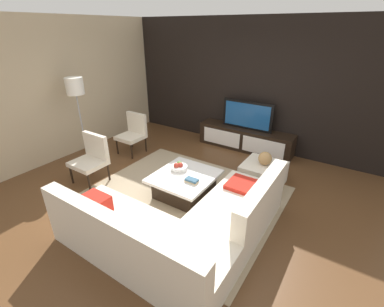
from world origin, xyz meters
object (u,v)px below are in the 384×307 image
at_px(sectional_couch, 181,227).
at_px(decorative_ball, 265,158).
at_px(floor_lamp, 75,91).
at_px(fruit_bowl, 179,167).
at_px(media_console, 245,139).
at_px(television, 247,115).
at_px(book_stack, 192,180).
at_px(accent_chair_near, 92,156).
at_px(coffee_table, 185,184).
at_px(ottoman, 263,174).
at_px(accent_chair_far, 133,131).

relative_size(sectional_couch, decorative_ball, 10.03).
xyz_separation_m(floor_lamp, fruit_bowl, (2.33, 0.14, -1.02)).
distance_m(media_console, floor_lamp, 3.70).
relative_size(television, decorative_ball, 4.90).
distance_m(decorative_ball, book_stack, 1.39).
distance_m(media_console, accent_chair_near, 3.32).
height_order(coffee_table, decorative_ball, decorative_ball).
distance_m(media_console, coffee_table, 2.30).
xyz_separation_m(television, floor_lamp, (-2.61, -2.33, 0.64)).
relative_size(media_console, floor_lamp, 1.26).
distance_m(floor_lamp, fruit_bowl, 2.55).
bearing_deg(accent_chair_near, ottoman, 23.28).
height_order(media_console, book_stack, media_console).
bearing_deg(floor_lamp, decorative_ball, 17.14).
bearing_deg(coffee_table, fruit_bowl, 151.46).
bearing_deg(media_console, sectional_couch, -81.19).
height_order(television, coffee_table, television).
bearing_deg(accent_chair_far, sectional_couch, -35.25).
relative_size(fruit_bowl, decorative_ball, 1.19).
relative_size(ottoman, decorative_ball, 2.99).
bearing_deg(fruit_bowl, media_console, 82.69).
height_order(sectional_couch, floor_lamp, floor_lamp).
bearing_deg(television, fruit_bowl, -97.31).
distance_m(media_console, fruit_bowl, 2.22).
height_order(media_console, decorative_ball, decorative_ball).
relative_size(media_console, decorative_ball, 9.22).
distance_m(sectional_couch, accent_chair_near, 2.33).
bearing_deg(television, sectional_couch, -81.19).
height_order(ottoman, book_stack, book_stack).
distance_m(coffee_table, decorative_ball, 1.46).
height_order(floor_lamp, accent_chair_far, floor_lamp).
distance_m(media_console, accent_chair_far, 2.53).
distance_m(accent_chair_far, decorative_ball, 2.93).
bearing_deg(sectional_couch, coffee_table, 122.09).
height_order(sectional_couch, decorative_ball, sectional_couch).
height_order(sectional_couch, fruit_bowl, sectional_couch).
relative_size(coffee_table, floor_lamp, 0.59).
height_order(media_console, accent_chair_far, accent_chair_far).
bearing_deg(television, book_stack, -87.19).
height_order(accent_chair_near, book_stack, accent_chair_near).
xyz_separation_m(media_console, fruit_bowl, (-0.28, -2.20, 0.18)).
distance_m(sectional_couch, coffee_table, 1.14).
relative_size(coffee_table, accent_chair_far, 1.16).
xyz_separation_m(television, ottoman, (0.88, -1.26, -0.61)).
xyz_separation_m(sectional_couch, ottoman, (0.37, 2.00, -0.08)).
bearing_deg(accent_chair_near, book_stack, 4.55).
bearing_deg(media_console, accent_chair_far, -143.96).
bearing_deg(ottoman, accent_chair_far, -175.59).
bearing_deg(accent_chair_far, floor_lamp, -124.12).
bearing_deg(book_stack, sectional_couch, -65.39).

